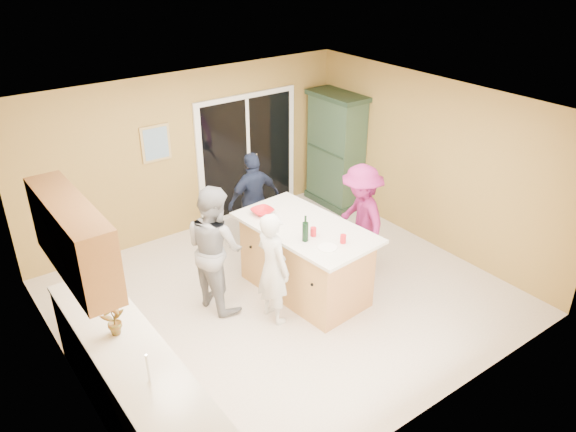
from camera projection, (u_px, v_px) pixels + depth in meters
floor at (283, 297)px, 7.60m from camera, size 5.50×5.50×0.00m
ceiling at (283, 110)px, 6.42m from camera, size 5.50×5.00×0.10m
wall_back at (190, 154)px, 8.80m from camera, size 5.50×0.10×2.60m
wall_front at (441, 309)px, 5.22m from camera, size 5.50×0.10×2.60m
wall_left at (59, 285)px, 5.56m from camera, size 0.10×5.00×2.60m
wall_right at (430, 163)px, 8.46m from camera, size 0.10×5.00×2.60m
left_cabinet_run at (140, 398)px, 5.35m from camera, size 0.65×3.05×1.24m
upper_cabinets at (73, 238)px, 5.24m from camera, size 0.35×1.60×0.75m
sliding_door at (248, 155)px, 9.44m from camera, size 1.90×0.07×2.10m
framed_picture at (156, 143)px, 8.36m from camera, size 0.46×0.04×0.56m
kitchen_island at (305, 261)px, 7.53m from camera, size 1.21×2.01×1.01m
green_hutch at (336, 151)px, 9.80m from camera, size 0.58×1.09×2.01m
woman_white at (273, 268)px, 6.88m from camera, size 0.37×0.56×1.49m
woman_grey at (215, 248)px, 7.11m from camera, size 0.74×0.90×1.69m
woman_navy at (254, 200)px, 8.56m from camera, size 0.89×0.38×1.52m
woman_magenta at (361, 219)px, 7.89m from camera, size 0.88×1.18×1.62m
serving_bowl at (262, 211)px, 7.57m from camera, size 0.30×0.30×0.07m
tulip_vase at (112, 315)px, 5.35m from camera, size 0.26×0.19×0.45m
tumbler_near at (313, 232)px, 7.03m from camera, size 0.10×0.10×0.11m
tumbler_far at (343, 239)px, 6.87m from camera, size 0.08×0.08×0.11m
wine_bottle at (305, 231)px, 6.88m from camera, size 0.08×0.08×0.34m
white_plate at (328, 248)px, 6.77m from camera, size 0.29×0.29×0.02m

